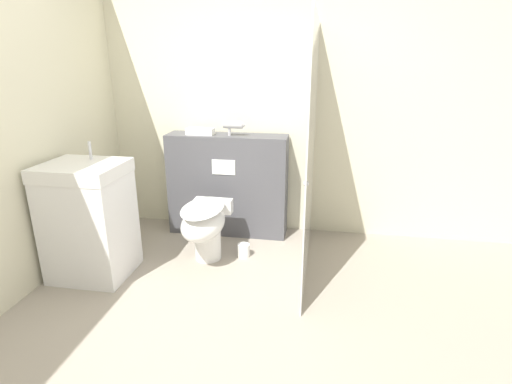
{
  "coord_description": "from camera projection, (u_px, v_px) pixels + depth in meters",
  "views": [
    {
      "loc": [
        0.71,
        -1.85,
        1.67
      ],
      "look_at": [
        0.19,
        1.16,
        0.64
      ],
      "focal_mm": 28.0,
      "sensor_mm": 36.0,
      "label": 1
    }
  ],
  "objects": [
    {
      "name": "ground_plane",
      "position": [
        192.0,
        353.0,
        2.38
      ],
      "size": [
        12.0,
        12.0,
        0.0
      ],
      "primitive_type": "plane",
      "color": "#9E9384"
    },
    {
      "name": "wall_back",
      "position": [
        251.0,
        104.0,
        3.81
      ],
      "size": [
        8.0,
        0.06,
        2.5
      ],
      "color": "beige",
      "rests_on": "ground_plane"
    },
    {
      "name": "partition_panel",
      "position": [
        228.0,
        185.0,
        3.9
      ],
      "size": [
        1.15,
        0.3,
        0.98
      ],
      "color": "#4C4C51",
      "rests_on": "ground_plane"
    },
    {
      "name": "shower_glass",
      "position": [
        311.0,
        152.0,
        3.08
      ],
      "size": [
        0.04,
        1.47,
        1.96
      ],
      "color": "silver",
      "rests_on": "ground_plane"
    },
    {
      "name": "toilet",
      "position": [
        205.0,
        225.0,
        3.35
      ],
      "size": [
        0.34,
        0.65,
        0.52
      ],
      "color": "white",
      "rests_on": "ground_plane"
    },
    {
      "name": "sink_vanity",
      "position": [
        89.0,
        220.0,
        3.12
      ],
      "size": [
        0.59,
        0.52,
        1.06
      ],
      "color": "white",
      "rests_on": "ground_plane"
    },
    {
      "name": "hair_drier",
      "position": [
        234.0,
        125.0,
        3.66
      ],
      "size": [
        0.21,
        0.07,
        0.14
      ],
      "color": "#B7B7BC",
      "rests_on": "partition_panel"
    },
    {
      "name": "folded_towel",
      "position": [
        200.0,
        131.0,
        3.75
      ],
      "size": [
        0.26,
        0.12,
        0.06
      ],
      "color": "white",
      "rests_on": "partition_panel"
    },
    {
      "name": "spare_toilet_roll",
      "position": [
        244.0,
        250.0,
        3.52
      ],
      "size": [
        0.11,
        0.11,
        0.12
      ],
      "color": "white",
      "rests_on": "ground_plane"
    }
  ]
}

